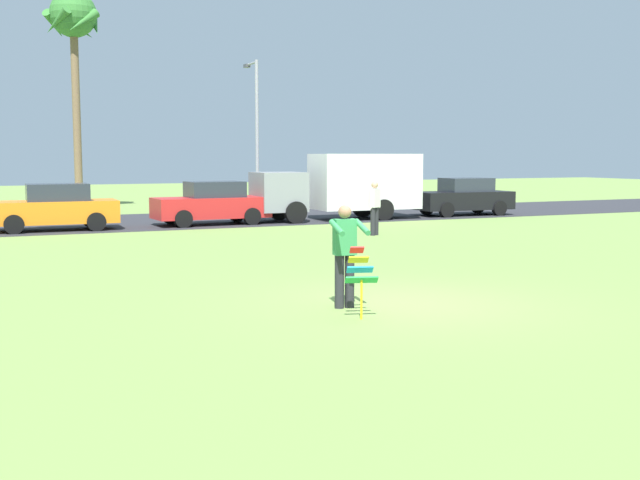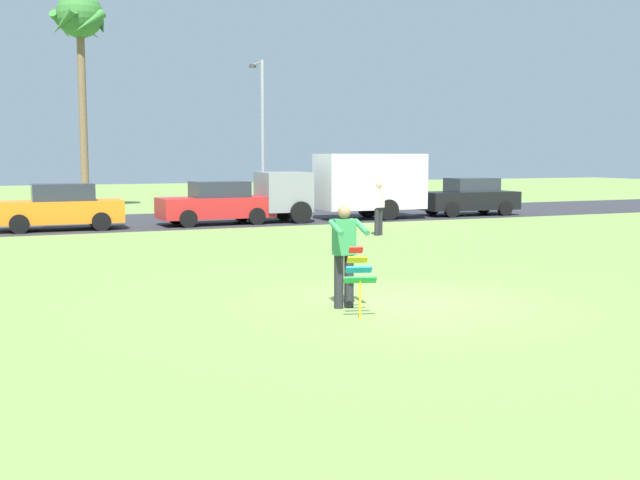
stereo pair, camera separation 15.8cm
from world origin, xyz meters
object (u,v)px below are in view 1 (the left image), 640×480
object	(u,v)px
kite_held	(360,272)
parked_car_black	(464,197)
parked_car_red	(212,204)
streetlight_pole	(256,125)
person_walker_near	(375,206)
parked_car_orange	(55,208)
person_kite_flyer	(345,252)
palm_tree_right_near	(74,25)
parked_truck_grey_van	(346,184)

from	to	relation	value
kite_held	parked_car_black	bearing A→B (deg)	51.11
kite_held	parked_car_red	bearing A→B (deg)	81.26
streetlight_pole	person_walker_near	distance (m)	13.47
parked_car_orange	person_walker_near	distance (m)	10.93
streetlight_pole	kite_held	bearing A→B (deg)	-105.96
person_kite_flyer	person_walker_near	world-z (taller)	same
kite_held	parked_car_red	size ratio (longest dim) A/B	0.26
parked_car_black	palm_tree_right_near	distance (m)	19.27
person_kite_flyer	streetlight_pole	size ratio (longest dim) A/B	0.25
parked_car_black	person_walker_near	distance (m)	9.54
person_walker_near	person_kite_flyer	bearing A→B (deg)	-120.61
kite_held	parked_car_orange	bearing A→B (deg)	99.70
kite_held	palm_tree_right_near	size ratio (longest dim) A/B	0.11
kite_held	parked_truck_grey_van	world-z (taller)	parked_truck_grey_van
person_kite_flyer	streetlight_pole	bearing A→B (deg)	73.80
parked_car_red	palm_tree_right_near	world-z (taller)	palm_tree_right_near
streetlight_pole	person_walker_near	xyz separation A→B (m)	(-0.67, -13.10, -3.06)
parked_car_black	parked_truck_grey_van	bearing A→B (deg)	179.98
palm_tree_right_near	parked_car_black	bearing A→B (deg)	-33.99
parked_car_red	parked_truck_grey_van	size ratio (longest dim) A/B	0.63
person_walker_near	parked_car_black	bearing A→B (deg)	38.17
parked_truck_grey_van	person_kite_flyer	bearing A→B (deg)	-116.26
parked_truck_grey_van	person_walker_near	bearing A→B (deg)	-107.74
parked_car_black	streetlight_pole	world-z (taller)	streetlight_pole
kite_held	person_walker_near	world-z (taller)	person_walker_near
parked_car_red	person_walker_near	world-z (taller)	person_walker_near
streetlight_pole	person_kite_flyer	bearing A→B (deg)	-106.20
palm_tree_right_near	streetlight_pole	bearing A→B (deg)	-18.86
parked_car_orange	kite_held	bearing A→B (deg)	-80.30
parked_car_red	parked_truck_grey_van	distance (m)	5.58
kite_held	streetlight_pole	size ratio (longest dim) A/B	0.16
kite_held	palm_tree_right_near	bearing A→B (deg)	91.84
person_kite_flyer	person_walker_near	xyz separation A→B (m)	(6.17, 10.43, -0.02)
person_kite_flyer	parked_car_red	world-z (taller)	person_kite_flyer
person_kite_flyer	kite_held	size ratio (longest dim) A/B	1.58
parked_truck_grey_van	parked_car_red	bearing A→B (deg)	179.99
kite_held	streetlight_pole	bearing A→B (deg)	74.04
parked_car_orange	palm_tree_right_near	world-z (taller)	palm_tree_right_near
parked_car_orange	parked_car_red	world-z (taller)	same
parked_truck_grey_van	palm_tree_right_near	xyz separation A→B (m)	(-9.03, 9.88, 7.06)
palm_tree_right_near	person_walker_near	world-z (taller)	palm_tree_right_near
person_kite_flyer	parked_car_orange	size ratio (longest dim) A/B	0.41
person_kite_flyer	person_walker_near	distance (m)	12.12
person_kite_flyer	person_walker_near	size ratio (longest dim) A/B	1.00
parked_car_black	person_walker_near	size ratio (longest dim) A/B	2.46
parked_truck_grey_van	palm_tree_right_near	bearing A→B (deg)	132.45
streetlight_pole	parked_truck_grey_van	bearing A→B (deg)	-80.39
person_kite_flyer	parked_car_black	size ratio (longest dim) A/B	0.41
person_kite_flyer	palm_tree_right_near	world-z (taller)	palm_tree_right_near
parked_car_red	parked_car_black	world-z (taller)	same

